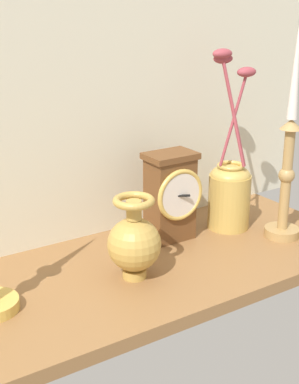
% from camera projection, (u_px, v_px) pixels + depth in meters
% --- Properties ---
extents(ground_plane, '(1.00, 0.36, 0.02)m').
position_uv_depth(ground_plane, '(117.00, 279.00, 0.98)').
color(ground_plane, olive).
extents(back_wall, '(1.20, 0.02, 0.65)m').
position_uv_depth(back_wall, '(64.00, 76.00, 1.02)').
color(back_wall, beige).
rests_on(back_wall, ground_plane).
extents(mantel_clock, '(0.10, 0.08, 0.18)m').
position_uv_depth(mantel_clock, '(171.00, 196.00, 1.09)').
color(mantel_clock, brown).
rests_on(mantel_clock, ground_plane).
extents(candlestick_tall_center, '(0.07, 0.07, 0.45)m').
position_uv_depth(candlestick_tall_center, '(288.00, 160.00, 1.08)').
color(candlestick_tall_center, '#AD874F').
rests_on(candlestick_tall_center, ground_plane).
extents(brass_vase_bulbous, '(0.09, 0.09, 0.15)m').
position_uv_depth(brass_vase_bulbous, '(134.00, 241.00, 0.94)').
color(brass_vase_bulbous, '#BE9746').
rests_on(brass_vase_bulbous, ground_plane).
extents(brass_vase_jar, '(0.09, 0.09, 0.37)m').
position_uv_depth(brass_vase_jar, '(229.00, 186.00, 1.15)').
color(brass_vase_jar, tan).
rests_on(brass_vase_jar, ground_plane).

